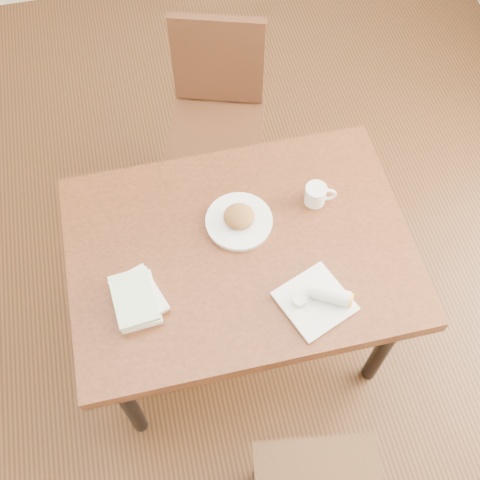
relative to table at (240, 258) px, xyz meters
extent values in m
cube|color=#472814|center=(0.00, 0.00, -0.67)|extent=(4.00, 5.00, 0.01)
cube|color=#5E2B16|center=(0.00, 0.00, 0.05)|extent=(1.21, 0.87, 0.06)
cylinder|color=black|center=(-0.50, -0.33, -0.32)|extent=(0.06, 0.06, 0.69)
cylinder|color=black|center=(0.50, -0.33, -0.32)|extent=(0.06, 0.06, 0.69)
cylinder|color=black|center=(-0.50, 0.33, -0.32)|extent=(0.06, 0.06, 0.69)
cylinder|color=black|center=(0.50, 0.33, -0.32)|extent=(0.06, 0.06, 0.69)
cylinder|color=#462C14|center=(-0.07, -0.63, -0.44)|extent=(0.04, 0.04, 0.45)
cylinder|color=#462C14|center=(0.29, -0.69, -0.44)|extent=(0.04, 0.04, 0.45)
cylinder|color=#452313|center=(0.28, 0.87, -0.44)|extent=(0.04, 0.04, 0.45)
cylinder|color=#452313|center=(-0.06, 0.98, -0.44)|extent=(0.04, 0.04, 0.45)
cylinder|color=#452313|center=(0.17, 0.53, -0.44)|extent=(0.04, 0.04, 0.45)
cylinder|color=#452313|center=(-0.17, 0.64, -0.44)|extent=(0.04, 0.04, 0.45)
cube|color=#452313|center=(0.06, 0.75, -0.20)|extent=(0.53, 0.53, 0.04)
cube|color=#452313|center=(0.12, 0.94, 0.06)|extent=(0.39, 0.16, 0.45)
cylinder|color=white|center=(0.02, 0.10, 0.09)|extent=(0.24, 0.24, 0.02)
cylinder|color=white|center=(0.02, 0.10, 0.10)|extent=(0.24, 0.24, 0.01)
ellipsoid|color=#B27538|center=(0.02, 0.10, 0.13)|extent=(0.13, 0.12, 0.06)
cylinder|color=white|center=(0.31, 0.13, 0.12)|extent=(0.08, 0.08, 0.08)
torus|color=white|center=(0.35, 0.12, 0.12)|extent=(0.06, 0.03, 0.06)
cylinder|color=tan|center=(0.31, 0.13, 0.16)|extent=(0.07, 0.07, 0.01)
cylinder|color=#F2E5CC|center=(0.31, 0.13, 0.16)|extent=(0.05, 0.05, 0.00)
cube|color=white|center=(0.19, -0.26, 0.09)|extent=(0.27, 0.27, 0.01)
cube|color=white|center=(0.19, -0.26, 0.10)|extent=(0.28, 0.28, 0.01)
cylinder|color=white|center=(0.24, -0.26, 0.13)|extent=(0.14, 0.11, 0.05)
cylinder|color=yellow|center=(0.30, -0.29, 0.13)|extent=(0.04, 0.05, 0.05)
cylinder|color=silver|center=(0.14, -0.26, 0.11)|extent=(0.05, 0.05, 0.03)
cylinder|color=red|center=(0.14, -0.26, 0.12)|extent=(0.04, 0.04, 0.01)
cube|color=white|center=(-0.38, -0.13, 0.09)|extent=(0.15, 0.21, 0.02)
cube|color=silver|center=(-0.37, -0.12, 0.11)|extent=(0.19, 0.22, 0.02)
cube|color=#95D28C|center=(-0.39, -0.13, 0.13)|extent=(0.15, 0.21, 0.01)
camera|label=1|loc=(-0.23, -1.01, 1.91)|focal=45.00mm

